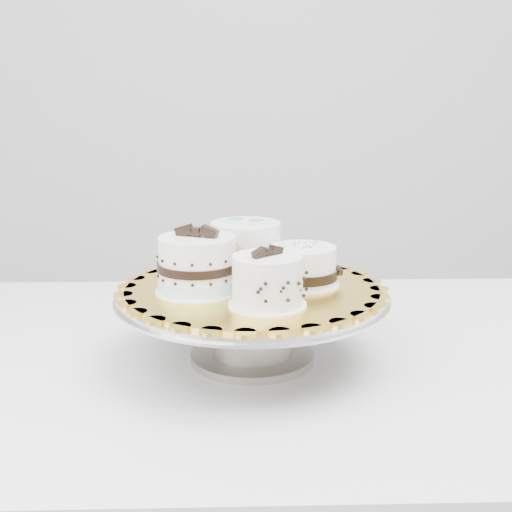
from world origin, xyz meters
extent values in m
cube|color=silver|center=(0.00, 1.75, 1.40)|extent=(3.50, 0.02, 2.80)
cube|color=white|center=(-0.09, 0.11, 0.73)|extent=(1.29, 0.96, 0.04)
cube|color=white|center=(-0.57, 0.54, 0.36)|extent=(0.06, 0.06, 0.71)
cube|color=white|center=(0.50, 0.37, 0.36)|extent=(0.06, 0.06, 0.71)
cylinder|color=gray|center=(-0.14, 0.09, 0.76)|extent=(0.19, 0.19, 0.01)
cylinder|color=gray|center=(-0.14, 0.09, 0.80)|extent=(0.12, 0.12, 0.10)
cylinder|color=silver|center=(-0.14, 0.09, 0.85)|extent=(0.39, 0.39, 0.01)
cylinder|color=silver|center=(-0.14, 0.09, 0.85)|extent=(0.40, 0.40, 0.00)
cylinder|color=gold|center=(-0.14, 0.09, 0.86)|extent=(0.44, 0.44, 0.01)
cylinder|color=white|center=(-0.14, 0.00, 0.87)|extent=(0.11, 0.11, 0.00)
cylinder|color=white|center=(-0.14, 0.00, 0.90)|extent=(0.13, 0.13, 0.07)
cylinder|color=white|center=(-0.23, 0.08, 0.87)|extent=(0.12, 0.12, 0.00)
cylinder|color=white|center=(-0.23, 0.08, 0.91)|extent=(0.15, 0.15, 0.08)
cylinder|color=#B8E7E9|center=(-0.23, 0.08, 0.88)|extent=(0.11, 0.11, 0.02)
cylinder|color=black|center=(-0.23, 0.08, 0.90)|extent=(0.11, 0.11, 0.01)
cylinder|color=white|center=(-0.14, 0.17, 0.87)|extent=(0.12, 0.12, 0.00)
cylinder|color=white|center=(-0.14, 0.17, 0.91)|extent=(0.14, 0.14, 0.08)
cylinder|color=white|center=(-0.07, 0.09, 0.87)|extent=(0.11, 0.11, 0.00)
cylinder|color=white|center=(-0.07, 0.09, 0.89)|extent=(0.12, 0.12, 0.05)
cylinder|color=black|center=(-0.07, 0.09, 0.88)|extent=(0.10, 0.10, 0.01)
camera|label=1|loc=(-0.31, -0.80, 1.14)|focal=45.00mm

